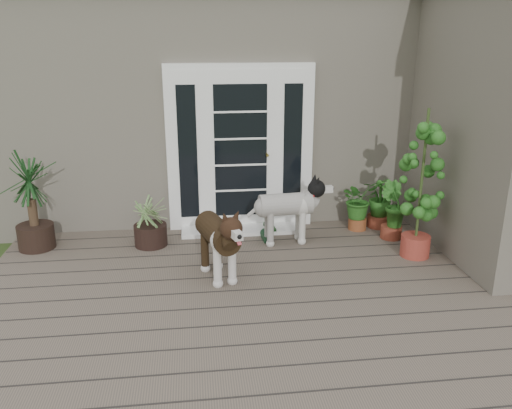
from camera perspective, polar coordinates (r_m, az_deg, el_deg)
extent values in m
cube|color=#6B5B4C|center=(5.20, 2.97, -11.33)|extent=(6.20, 4.60, 0.12)
cube|color=#665E54|center=(8.81, -1.69, 11.17)|extent=(7.40, 4.00, 3.10)
cube|color=white|center=(6.83, -1.71, 6.12)|extent=(1.90, 0.14, 2.15)
cube|color=white|center=(6.94, -1.48, -2.73)|extent=(1.60, 0.40, 0.05)
imported|color=#21651D|center=(7.05, 11.08, -0.32)|extent=(0.59, 0.59, 0.61)
imported|color=#1D611B|center=(6.86, 14.62, -1.45)|extent=(0.50, 0.50, 0.53)
imported|color=#19581B|center=(7.22, 13.28, -0.28)|extent=(0.48, 0.48, 0.55)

